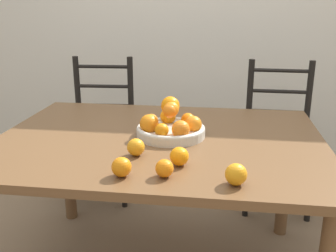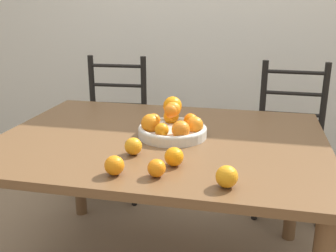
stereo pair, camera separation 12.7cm
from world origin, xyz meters
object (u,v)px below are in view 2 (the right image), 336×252
Objects in this scene: orange_loose_4 at (114,165)px; orange_loose_0 at (227,177)px; fruit_bowl at (172,126)px; chair_right at (291,141)px; orange_loose_1 at (157,168)px; orange_loose_3 at (133,146)px; orange_loose_2 at (174,157)px; chair_left at (114,128)px.

orange_loose_0 is at bearing -1.60° from orange_loose_4.
chair_right is at bearing 54.37° from fruit_bowl.
fruit_bowl reaches higher than orange_loose_4.
orange_loose_3 is at bearing 127.90° from orange_loose_1.
orange_loose_3 is at bearing -121.60° from chair_right.
orange_loose_4 is (-0.19, -0.12, -0.00)m from orange_loose_2.
orange_loose_2 is 1.01× the size of orange_loose_4.
fruit_bowl is 4.16× the size of orange_loose_0.
orange_loose_3 is at bearing 151.55° from orange_loose_0.
orange_loose_1 is at bearing -52.10° from orange_loose_3.
fruit_bowl is at bearing 75.84° from orange_loose_4.
orange_loose_1 is 0.23m from orange_loose_3.
orange_loose_0 is 0.24m from orange_loose_2.
chair_left reaches higher than orange_loose_1.
orange_loose_3 is (-0.38, 0.21, -0.00)m from orange_loose_0.
chair_right reaches higher than fruit_bowl.
orange_loose_1 is 1.41m from chair_right.
orange_loose_3 is at bearing 157.82° from orange_loose_2.
orange_loose_0 reaches higher than orange_loose_1.
orange_loose_4 is (-0.39, 0.01, -0.00)m from orange_loose_0.
orange_loose_1 is 0.11m from orange_loose_2.
orange_loose_1 is at bearing -110.27° from orange_loose_2.
orange_loose_2 is (-0.20, 0.13, -0.00)m from orange_loose_0.
fruit_bowl is 4.82× the size of orange_loose_1.
orange_loose_1 is at bearing 173.56° from orange_loose_0.
fruit_bowl is at bearing 103.05° from orange_loose_2.
orange_loose_1 is 0.90× the size of orange_loose_2.
orange_loose_4 is (-0.11, -0.44, -0.01)m from fruit_bowl.
orange_loose_4 is at bearing -92.16° from orange_loose_3.
chair_left is at bearing 114.46° from orange_loose_3.
orange_loose_2 is at bearing 69.73° from orange_loose_1.
orange_loose_3 reaches higher than orange_loose_1.
orange_loose_2 is 1.30m from chair_right.
orange_loose_3 is 1.00× the size of orange_loose_4.
fruit_bowl is 1.07m from chair_right.
orange_loose_3 is at bearing 87.84° from orange_loose_4.
orange_loose_4 is 0.07× the size of chair_right.
orange_loose_2 is at bearing -22.18° from orange_loose_3.
orange_loose_0 is at bearing -33.44° from orange_loose_2.
chair_right is at bearing 66.02° from orange_loose_1.
fruit_bowl is at bearing -124.25° from chair_right.
chair_left is at bearing 125.65° from fruit_bowl.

